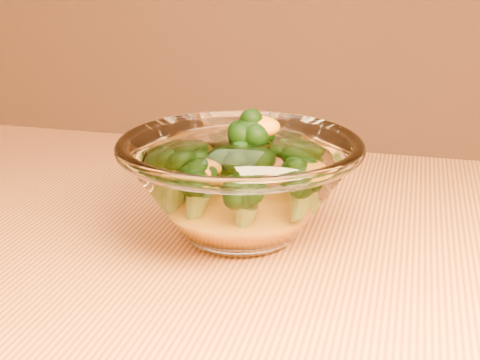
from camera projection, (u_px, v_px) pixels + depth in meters
name	position (u px, v px, depth m)	size (l,w,h in m)	color
glass_bowl	(240.00, 185.00, 0.56)	(0.20, 0.20, 0.09)	white
cheese_sauce	(240.00, 206.00, 0.56)	(0.10, 0.10, 0.03)	orange
broccoli_heap	(242.00, 170.00, 0.56)	(0.13, 0.13, 0.08)	black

